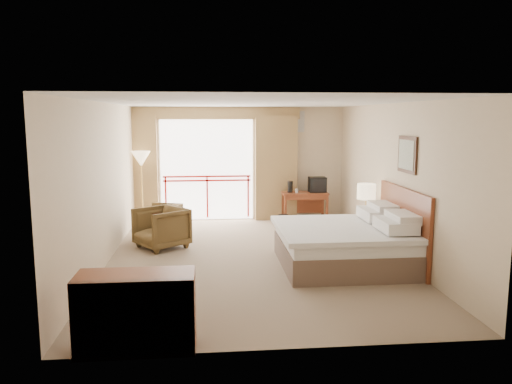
{
  "coord_description": "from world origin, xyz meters",
  "views": [
    {
      "loc": [
        -0.78,
        -8.47,
        2.46
      ],
      "look_at": [
        0.08,
        0.4,
        1.12
      ],
      "focal_mm": 35.0,
      "sensor_mm": 36.0,
      "label": 1
    }
  ],
  "objects": [
    {
      "name": "book",
      "position": [
        -1.85,
        1.43,
        0.62
      ],
      "size": [
        0.19,
        0.24,
        0.02
      ],
      "primitive_type": "imported",
      "rotation": [
        0.0,
        0.0,
        0.1
      ],
      "color": "white",
      "rests_on": "side_table"
    },
    {
      "name": "floor_lamp",
      "position": [
        -2.28,
        3.0,
        1.46
      ],
      "size": [
        0.43,
        0.43,
        1.7
      ],
      "rotation": [
        0.0,
        0.0,
        0.32
      ],
      "color": "tan",
      "rests_on": "floor"
    },
    {
      "name": "side_table",
      "position": [
        -1.85,
        1.43,
        0.42
      ],
      "size": [
        0.56,
        0.56,
        0.61
      ],
      "rotation": [
        0.0,
        0.0,
        0.15
      ],
      "color": "#321A0E",
      "rests_on": "floor"
    },
    {
      "name": "wall_back",
      "position": [
        0.0,
        3.5,
        1.35
      ],
      "size": [
        5.0,
        0.0,
        5.0
      ],
      "primitive_type": "plane",
      "rotation": [
        1.57,
        0.0,
        0.0
      ],
      "color": "beige",
      "rests_on": "ground"
    },
    {
      "name": "floor",
      "position": [
        0.0,
        0.0,
        0.0
      ],
      "size": [
        7.0,
        7.0,
        0.0
      ],
      "primitive_type": "plane",
      "color": "#836E57",
      "rests_on": "ground"
    },
    {
      "name": "curtain_right",
      "position": [
        0.85,
        3.35,
        1.25
      ],
      "size": [
        1.0,
        0.26,
        2.5
      ],
      "primitive_type": "cube",
      "color": "olive",
      "rests_on": "wall_back"
    },
    {
      "name": "balcony_railing",
      "position": [
        -0.8,
        3.46,
        0.81
      ],
      "size": [
        2.09,
        0.03,
        1.02
      ],
      "color": "red",
      "rests_on": "wall_back"
    },
    {
      "name": "armchair_far",
      "position": [
        -1.77,
        1.9,
        0.0
      ],
      "size": [
        0.91,
        0.9,
        0.66
      ],
      "primitive_type": "imported",
      "rotation": [
        0.0,
        0.0,
        -1.89
      ],
      "color": "#49361B",
      "rests_on": "floor"
    },
    {
      "name": "wall_left",
      "position": [
        -2.5,
        0.0,
        1.35
      ],
      "size": [
        0.0,
        7.0,
        7.0
      ],
      "primitive_type": "plane",
      "rotation": [
        1.57,
        0.0,
        1.57
      ],
      "color": "beige",
      "rests_on": "ground"
    },
    {
      "name": "balcony_door",
      "position": [
        -0.8,
        3.48,
        1.2
      ],
      "size": [
        2.4,
        0.0,
        2.4
      ],
      "primitive_type": "plane",
      "rotation": [
        1.57,
        0.0,
        0.0
      ],
      "color": "white",
      "rests_on": "wall_back"
    },
    {
      "name": "coffee_maker",
      "position": [
        1.15,
        3.02,
        0.83
      ],
      "size": [
        0.13,
        0.13,
        0.27
      ],
      "primitive_type": "cylinder",
      "rotation": [
        0.0,
        0.0,
        0.05
      ],
      "color": "black",
      "rests_on": "desk"
    },
    {
      "name": "armchair_near",
      "position": [
        -1.67,
        0.87,
        0.0
      ],
      "size": [
        1.17,
        1.17,
        0.77
      ],
      "primitive_type": "imported",
      "rotation": [
        0.0,
        0.0,
        -0.95
      ],
      "color": "#49361B",
      "rests_on": "floor"
    },
    {
      "name": "ceiling",
      "position": [
        0.0,
        0.0,
        2.7
      ],
      "size": [
        7.0,
        7.0,
        0.0
      ],
      "primitive_type": "plane",
      "rotation": [
        3.14,
        0.0,
        0.0
      ],
      "color": "white",
      "rests_on": "wall_back"
    },
    {
      "name": "hvac_vent",
      "position": [
        1.3,
        3.47,
        2.35
      ],
      "size": [
        0.5,
        0.04,
        0.5
      ],
      "primitive_type": "cube",
      "color": "silver",
      "rests_on": "wall_back"
    },
    {
      "name": "framed_art",
      "position": [
        2.47,
        -0.6,
        1.85
      ],
      "size": [
        0.04,
        0.72,
        0.6
      ],
      "color": "#321A0E",
      "rests_on": "wall_right"
    },
    {
      "name": "curtain_left",
      "position": [
        -2.45,
        3.35,
        1.25
      ],
      "size": [
        1.0,
        0.26,
        2.5
      ],
      "primitive_type": "cube",
      "color": "olive",
      "rests_on": "wall_back"
    },
    {
      "name": "valance",
      "position": [
        -0.8,
        3.38,
        2.55
      ],
      "size": [
        4.4,
        0.22,
        0.28
      ],
      "primitive_type": "cube",
      "color": "olive",
      "rests_on": "wall_back"
    },
    {
      "name": "dresser",
      "position": [
        -1.56,
        -3.34,
        0.41
      ],
      "size": [
        1.24,
        0.53,
        0.83
      ],
      "rotation": [
        0.0,
        0.0,
        0.07
      ],
      "color": "maroon",
      "rests_on": "floor"
    },
    {
      "name": "desk",
      "position": [
        1.5,
        3.06,
        0.55
      ],
      "size": [
        1.07,
        0.52,
        0.7
      ],
      "rotation": [
        0.0,
        0.0,
        0.04
      ],
      "color": "maroon",
      "rests_on": "floor"
    },
    {
      "name": "cup",
      "position": [
        1.3,
        2.97,
        0.74
      ],
      "size": [
        0.08,
        0.08,
        0.1
      ],
      "primitive_type": "cylinder",
      "rotation": [
        0.0,
        0.0,
        0.14
      ],
      "color": "white",
      "rests_on": "desk"
    },
    {
      "name": "wastebasket",
      "position": [
        0.91,
        2.5,
        0.14
      ],
      "size": [
        0.28,
        0.28,
        0.27
      ],
      "primitive_type": "cylinder",
      "rotation": [
        0.0,
        0.0,
        -0.35
      ],
      "color": "black",
      "rests_on": "floor"
    },
    {
      "name": "phone",
      "position": [
        2.15,
        0.4,
        0.62
      ],
      "size": [
        0.22,
        0.18,
        0.08
      ],
      "primitive_type": "cube",
      "rotation": [
        0.0,
        0.0,
        -0.2
      ],
      "color": "black",
      "rests_on": "nightstand"
    },
    {
      "name": "bed",
      "position": [
        1.5,
        -0.6,
        0.38
      ],
      "size": [
        2.13,
        2.06,
        0.97
      ],
      "color": "brown",
      "rests_on": "floor"
    },
    {
      "name": "tv",
      "position": [
        1.8,
        3.01,
        0.88
      ],
      "size": [
        0.39,
        0.31,
        0.36
      ],
      "rotation": [
        0.0,
        0.0,
        0.17
      ],
      "color": "black",
      "rests_on": "desk"
    },
    {
      "name": "table_lamp",
      "position": [
        2.2,
        0.6,
        1.05
      ],
      "size": [
        0.35,
        0.35,
        0.62
      ],
      "rotation": [
        0.0,
        0.0,
        0.02
      ],
      "color": "tan",
      "rests_on": "nightstand"
    },
    {
      "name": "wall_front",
      "position": [
        0.0,
        -3.5,
        1.35
      ],
      "size": [
        5.0,
        0.0,
        5.0
      ],
      "primitive_type": "plane",
      "rotation": [
        -1.57,
        0.0,
        0.0
      ],
      "color": "beige",
      "rests_on": "ground"
    },
    {
      "name": "nightstand",
      "position": [
        2.2,
        0.55,
        0.29
      ],
      "size": [
        0.42,
        0.49,
        0.57
      ],
      "primitive_type": "cube",
      "rotation": [
        0.0,
        0.0,
        0.03
      ],
      "color": "maroon",
      "rests_on": "floor"
    },
    {
      "name": "wall_right",
      "position": [
        2.5,
        0.0,
        1.35
      ],
      "size": [
        0.0,
        7.0,
        7.0
      ],
      "primitive_type": "plane",
      "rotation": [
        1.57,
        0.0,
        -1.57
      ],
      "color": "beige",
      "rests_on": "ground"
    },
    {
      "name": "headboard",
      "position": [
        2.46,
        -0.6,
        0.65
      ],
      "size": [
        0.06,
        2.1,
        1.3
      ],
      "primitive_type": "cube",
      "color": "maroon",
      "rests_on": "wall_right"
    }
  ]
}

